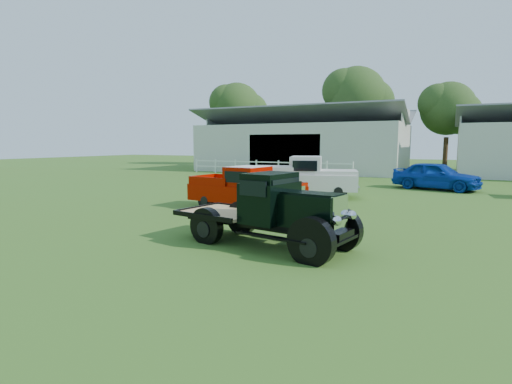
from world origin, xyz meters
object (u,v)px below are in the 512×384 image
at_px(white_pickup, 304,177).
at_px(misc_car_blue, 436,176).
at_px(red_pickup, 246,188).
at_px(vintage_flatbed, 267,209).

distance_m(white_pickup, misc_car_blue, 8.25).
distance_m(red_pickup, misc_car_blue, 12.40).
relative_size(vintage_flatbed, misc_car_blue, 1.02).
bearing_deg(white_pickup, vintage_flatbed, -91.65).
bearing_deg(vintage_flatbed, misc_car_blue, 87.83).
relative_size(white_pickup, misc_car_blue, 1.14).
relative_size(red_pickup, white_pickup, 0.90).
relative_size(red_pickup, misc_car_blue, 1.02).
xyz_separation_m(red_pickup, misc_car_blue, (6.32, 10.67, -0.07)).
xyz_separation_m(vintage_flatbed, white_pickup, (-2.27, 9.18, 0.03)).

